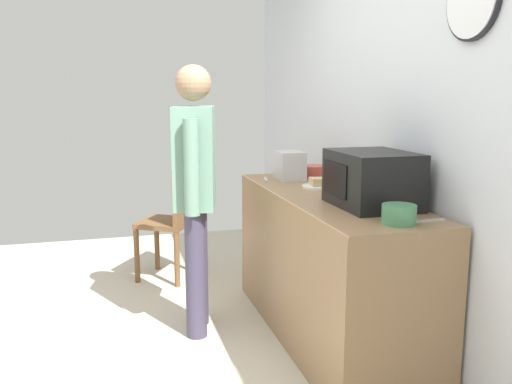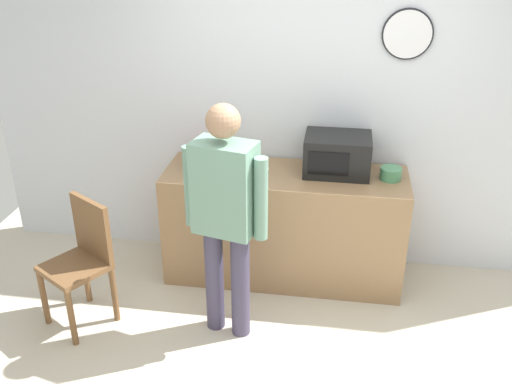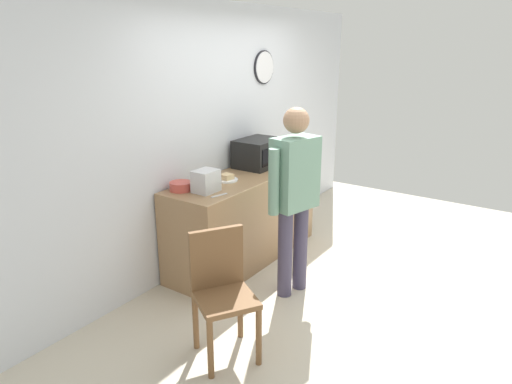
{
  "view_description": "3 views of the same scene",
  "coord_description": "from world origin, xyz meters",
  "px_view_note": "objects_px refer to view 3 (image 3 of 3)",
  "views": [
    {
      "loc": [
        2.85,
        -0.08,
        1.53
      ],
      "look_at": [
        -0.46,
        0.84,
        0.9
      ],
      "focal_mm": 38.27,
      "sensor_mm": 36.0,
      "label": 1
    },
    {
      "loc": [
        0.21,
        -2.78,
        2.72
      ],
      "look_at": [
        -0.35,
        0.87,
        0.91
      ],
      "focal_mm": 40.04,
      "sensor_mm": 36.0,
      "label": 2
    },
    {
      "loc": [
        -3.81,
        -1.43,
        2.19
      ],
      "look_at": [
        -0.47,
        0.87,
        0.88
      ],
      "focal_mm": 32.29,
      "sensor_mm": 36.0,
      "label": 3
    }
  ],
  "objects_px": {
    "wooden_chair": "(222,288)",
    "toaster": "(206,181)",
    "microwave": "(259,153)",
    "cereal_bowl": "(283,156)",
    "sandwich_plate": "(227,178)",
    "spoon_utensil": "(270,158)",
    "fork_utensil": "(219,195)",
    "person_standing": "(294,189)",
    "salad_bowl": "(181,186)"
  },
  "relations": [
    {
      "from": "wooden_chair",
      "to": "toaster",
      "type": "bearing_deg",
      "value": 45.87
    },
    {
      "from": "microwave",
      "to": "cereal_bowl",
      "type": "height_order",
      "value": "microwave"
    },
    {
      "from": "sandwich_plate",
      "to": "spoon_utensil",
      "type": "xyz_separation_m",
      "value": [
        1.03,
        0.16,
        -0.02
      ]
    },
    {
      "from": "fork_utensil",
      "to": "cereal_bowl",
      "type": "bearing_deg",
      "value": 8.82
    },
    {
      "from": "microwave",
      "to": "cereal_bowl",
      "type": "relative_size",
      "value": 3.09
    },
    {
      "from": "fork_utensil",
      "to": "person_standing",
      "type": "distance_m",
      "value": 0.66
    },
    {
      "from": "wooden_chair",
      "to": "person_standing",
      "type": "bearing_deg",
      "value": 0.94
    },
    {
      "from": "salad_bowl",
      "to": "spoon_utensil",
      "type": "relative_size",
      "value": 1.2
    },
    {
      "from": "sandwich_plate",
      "to": "cereal_bowl",
      "type": "xyz_separation_m",
      "value": [
        1.04,
        -0.01,
        0.02
      ]
    },
    {
      "from": "microwave",
      "to": "toaster",
      "type": "distance_m",
      "value": 1.02
    },
    {
      "from": "sandwich_plate",
      "to": "person_standing",
      "type": "distance_m",
      "value": 0.81
    },
    {
      "from": "microwave",
      "to": "cereal_bowl",
      "type": "bearing_deg",
      "value": -9.3
    },
    {
      "from": "spoon_utensil",
      "to": "wooden_chair",
      "type": "distance_m",
      "value": 2.38
    },
    {
      "from": "salad_bowl",
      "to": "fork_utensil",
      "type": "height_order",
      "value": "salad_bowl"
    },
    {
      "from": "sandwich_plate",
      "to": "cereal_bowl",
      "type": "distance_m",
      "value": 1.04
    },
    {
      "from": "spoon_utensil",
      "to": "person_standing",
      "type": "height_order",
      "value": "person_standing"
    },
    {
      "from": "fork_utensil",
      "to": "toaster",
      "type": "bearing_deg",
      "value": 81.16
    },
    {
      "from": "microwave",
      "to": "spoon_utensil",
      "type": "xyz_separation_m",
      "value": [
        0.4,
        0.1,
        -0.15
      ]
    },
    {
      "from": "fork_utensil",
      "to": "spoon_utensil",
      "type": "height_order",
      "value": "same"
    },
    {
      "from": "salad_bowl",
      "to": "wooden_chair",
      "type": "bearing_deg",
      "value": -123.03
    },
    {
      "from": "microwave",
      "to": "spoon_utensil",
      "type": "bearing_deg",
      "value": 14.63
    },
    {
      "from": "spoon_utensil",
      "to": "wooden_chair",
      "type": "xyz_separation_m",
      "value": [
        -2.14,
        -0.97,
        -0.4
      ]
    },
    {
      "from": "microwave",
      "to": "wooden_chair",
      "type": "distance_m",
      "value": 2.02
    },
    {
      "from": "spoon_utensil",
      "to": "microwave",
      "type": "bearing_deg",
      "value": -165.37
    },
    {
      "from": "salad_bowl",
      "to": "person_standing",
      "type": "bearing_deg",
      "value": -66.32
    },
    {
      "from": "toaster",
      "to": "sandwich_plate",
      "type": "bearing_deg",
      "value": 10.07
    },
    {
      "from": "person_standing",
      "to": "fork_utensil",
      "type": "bearing_deg",
      "value": 121.39
    },
    {
      "from": "spoon_utensil",
      "to": "person_standing",
      "type": "relative_size",
      "value": 0.1
    },
    {
      "from": "microwave",
      "to": "person_standing",
      "type": "distance_m",
      "value": 1.11
    },
    {
      "from": "sandwich_plate",
      "to": "spoon_utensil",
      "type": "distance_m",
      "value": 1.04
    },
    {
      "from": "spoon_utensil",
      "to": "person_standing",
      "type": "distance_m",
      "value": 1.46
    },
    {
      "from": "spoon_utensil",
      "to": "toaster",
      "type": "bearing_deg",
      "value": -171.0
    },
    {
      "from": "microwave",
      "to": "person_standing",
      "type": "xyz_separation_m",
      "value": [
        -0.7,
        -0.85,
        -0.08
      ]
    },
    {
      "from": "microwave",
      "to": "sandwich_plate",
      "type": "relative_size",
      "value": 2.26
    },
    {
      "from": "salad_bowl",
      "to": "cereal_bowl",
      "type": "xyz_separation_m",
      "value": [
        1.52,
        -0.16,
        0.01
      ]
    },
    {
      "from": "microwave",
      "to": "person_standing",
      "type": "relative_size",
      "value": 0.29
    },
    {
      "from": "cereal_bowl",
      "to": "wooden_chair",
      "type": "xyz_separation_m",
      "value": [
        -2.15,
        -0.8,
        -0.44
      ]
    },
    {
      "from": "salad_bowl",
      "to": "spoon_utensil",
      "type": "bearing_deg",
      "value": 0.31
    },
    {
      "from": "microwave",
      "to": "person_standing",
      "type": "bearing_deg",
      "value": -129.35
    },
    {
      "from": "salad_bowl",
      "to": "person_standing",
      "type": "relative_size",
      "value": 0.12
    },
    {
      "from": "toaster",
      "to": "person_standing",
      "type": "relative_size",
      "value": 0.13
    },
    {
      "from": "wooden_chair",
      "to": "spoon_utensil",
      "type": "bearing_deg",
      "value": 24.48
    },
    {
      "from": "person_standing",
      "to": "wooden_chair",
      "type": "bearing_deg",
      "value": -179.06
    },
    {
      "from": "cereal_bowl",
      "to": "spoon_utensil",
      "type": "distance_m",
      "value": 0.18
    },
    {
      "from": "sandwich_plate",
      "to": "cereal_bowl",
      "type": "relative_size",
      "value": 1.37
    },
    {
      "from": "microwave",
      "to": "sandwich_plate",
      "type": "distance_m",
      "value": 0.65
    },
    {
      "from": "microwave",
      "to": "fork_utensil",
      "type": "height_order",
      "value": "microwave"
    },
    {
      "from": "salad_bowl",
      "to": "spoon_utensil",
      "type": "distance_m",
      "value": 1.51
    },
    {
      "from": "salad_bowl",
      "to": "cereal_bowl",
      "type": "height_order",
      "value": "cereal_bowl"
    },
    {
      "from": "fork_utensil",
      "to": "person_standing",
      "type": "height_order",
      "value": "person_standing"
    }
  ]
}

